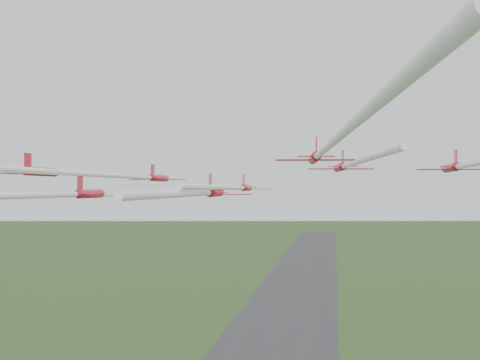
# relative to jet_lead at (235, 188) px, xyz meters

# --- Properties ---
(runway) EXTENTS (38.00, 900.00, 0.04)m
(runway) POSITION_rel_jet_lead_xyz_m (-3.09, 196.96, -47.95)
(runway) COLOR #333336
(runway) RESTS_ON ground
(jet_lead) EXTENTS (9.41, 62.12, 2.82)m
(jet_lead) POSITION_rel_jet_lead_xyz_m (0.00, 0.00, 0.00)
(jet_lead) COLOR red
(jet_row2_left) EXTENTS (8.06, 54.05, 2.42)m
(jet_row2_left) POSITION_rel_jet_lead_xyz_m (-11.15, -16.13, 1.40)
(jet_row2_left) COLOR red
(jet_row2_right) EXTENTS (9.78, 56.45, 2.88)m
(jet_row2_right) POSITION_rel_jet_lead_xyz_m (16.78, -11.39, 3.00)
(jet_row2_right) COLOR red
(jet_row3_mid) EXTENTS (9.77, 51.40, 2.91)m
(jet_row3_mid) POSITION_rel_jet_lead_xyz_m (0.01, -25.32, -0.65)
(jet_row3_mid) COLOR red
(jet_row3_right) EXTENTS (8.41, 56.56, 2.53)m
(jet_row3_right) POSITION_rel_jet_lead_xyz_m (28.78, -29.25, 2.36)
(jet_row3_right) COLOR red
(jet_row4_left) EXTENTS (7.89, 43.14, 2.34)m
(jet_row4_left) POSITION_rel_jet_lead_xyz_m (-10.97, -39.36, -0.76)
(jet_row4_left) COLOR red
(jet_row4_right) EXTENTS (9.15, 64.25, 2.46)m
(jet_row4_right) POSITION_rel_jet_lead_xyz_m (14.17, -46.41, 3.00)
(jet_row4_right) COLOR red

